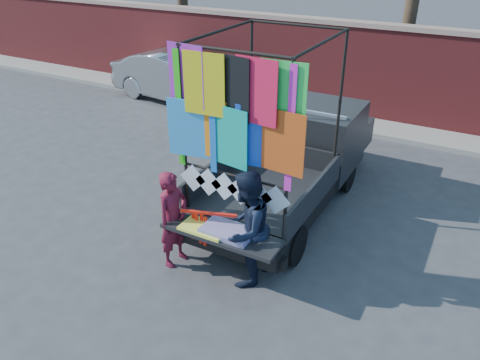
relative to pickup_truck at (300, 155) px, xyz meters
The scene contains 8 objects.
ground 2.31m from the pickup_truck, 100.80° to the right, with size 90.00×90.00×0.00m, color #38383A.
brick_wall 4.93m from the pickup_truck, 94.71° to the left, with size 30.00×0.45×2.61m.
curb 4.28m from the pickup_truck, 95.49° to the left, with size 30.00×1.20×0.12m, color gray.
pickup_truck is the anchor object (origin of this frame).
sedan 6.61m from the pickup_truck, 145.92° to the left, with size 1.57×4.49×1.48m, color #A8AAAF.
woman 3.10m from the pickup_truck, 105.90° to the right, with size 0.58×0.38×1.59m, color maroon.
man 2.86m from the pickup_truck, 83.32° to the right, with size 0.88×0.69×1.81m, color black.
streamer_bundle 2.94m from the pickup_truck, 96.88° to the right, with size 0.82×0.30×0.59m.
Camera 1 is at (3.34, -5.67, 4.68)m, focal length 35.00 mm.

